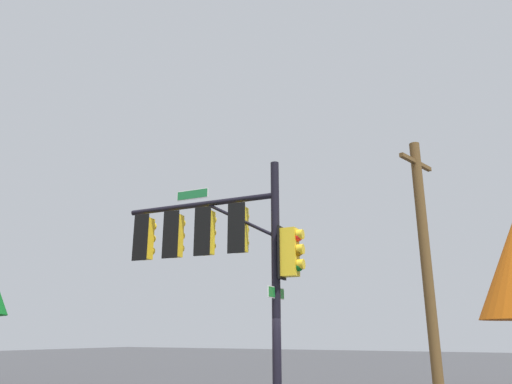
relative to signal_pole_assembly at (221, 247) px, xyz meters
The scene contains 2 objects.
signal_pole_assembly is the anchor object (origin of this frame).
utility_pole 5.89m from the signal_pole_assembly, 134.15° to the right, with size 0.61×1.76×7.67m.
Camera 1 is at (-4.87, 9.91, 2.16)m, focal length 33.66 mm.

